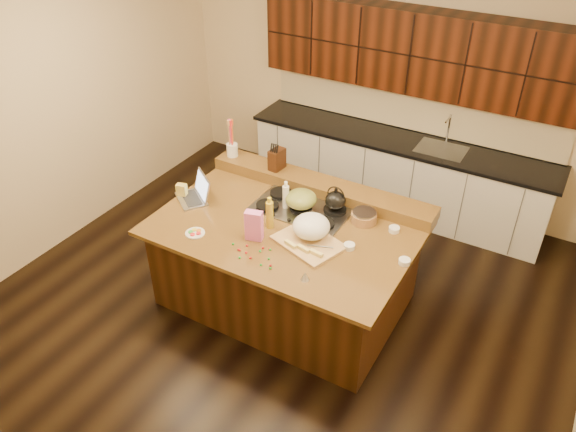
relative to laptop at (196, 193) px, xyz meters
The scene contains 36 objects.
room 1.06m from the laptop, ahead, with size 5.52×5.02×2.72m.
island 1.13m from the laptop, ahead, with size 2.40×1.60×0.92m.
back_ledge 1.24m from the laptop, 36.42° to the left, with size 2.40×0.30×0.12m, color black.
cooktop 1.06m from the laptop, 18.65° to the left, with size 0.92×0.52×0.05m.
back_counter 2.61m from the laptop, 60.13° to the left, with size 3.70×0.66×2.40m.
kettle 1.38m from the laptop, 19.78° to the left, with size 0.20×0.20×0.18m, color black.
green_bowl 1.06m from the laptop, 18.65° to the left, with size 0.30×0.30×0.17m, color olive.
laptop is the anchor object (origin of this frame).
oil_bottle 0.89m from the laptop, ahead, with size 0.07×0.07×0.27m, color gold.
vinegar_bottle 0.91m from the laptop, 18.73° to the left, with size 0.06×0.06×0.25m, color silver.
wooden_tray 1.30m from the laptop, ahead, with size 0.68×0.58×0.23m.
ramekin_a 1.66m from the laptop, ahead, with size 0.10×0.10×0.04m, color white.
ramekin_b 2.15m from the laptop, ahead, with size 0.10×0.10×0.04m, color white.
ramekin_c 1.96m from the laptop, 13.57° to the left, with size 0.10×0.10×0.04m, color white.
strainer_bowl 1.67m from the laptop, 16.27° to the left, with size 0.24×0.24×0.09m, color #996B3F.
kitchen_timer 1.61m from the laptop, 19.35° to the right, with size 0.08×0.08×0.07m, color silver.
pink_bag 0.90m from the laptop, 17.62° to the right, with size 0.15×0.08×0.29m, color pink.
candy_plate 0.60m from the laptop, 53.93° to the right, with size 0.18×0.18×0.01m, color white.
package_box 0.16m from the laptop, 165.09° to the right, with size 0.10×0.07×0.14m, color gold.
utensil_crock 0.75m from the laptop, 95.51° to the left, with size 0.12×0.12×0.14m, color white.
knife_block 0.90m from the laptop, 56.31° to the left, with size 0.11×0.18×0.22m, color black.
gumdrop_0 1.04m from the laptop, 28.20° to the right, with size 0.02×0.02×0.02m, color red.
gumdrop_1 1.13m from the laptop, 18.12° to the right, with size 0.02×0.02×0.02m, color #198C26.
gumdrop_2 1.12m from the laptop, 28.41° to the right, with size 0.02×0.02×0.02m, color red.
gumdrop_3 1.07m from the laptop, 32.52° to the right, with size 0.02×0.02×0.02m, color #198C26.
gumdrop_4 1.07m from the laptop, 19.74° to the right, with size 0.02×0.02×0.02m, color red.
gumdrop_5 1.33m from the laptop, 25.12° to the right, with size 0.02×0.02×0.02m, color #198C26.
gumdrop_6 1.12m from the laptop, 18.00° to the right, with size 0.02×0.02×0.02m, color red.
gumdrop_7 1.09m from the laptop, 22.24° to the right, with size 0.02×0.02×0.02m, color #198C26.
gumdrop_8 0.97m from the laptop, 30.43° to the right, with size 0.02×0.02×0.02m, color red.
gumdrop_9 1.25m from the laptop, 26.97° to the right, with size 0.02×0.02×0.02m, color #198C26.
gumdrop_10 0.96m from the laptop, 25.00° to the right, with size 0.02×0.02×0.02m, color red.
gumdrop_11 1.22m from the laptop, 22.40° to the right, with size 0.02×0.02×0.02m, color #198C26.
gumdrop_12 0.98m from the laptop, 30.07° to the right, with size 0.02×0.02×0.02m, color red.
gumdrop_13 0.87m from the laptop, 30.86° to the right, with size 0.02×0.02×0.02m, color #198C26.
gumdrop_14 1.30m from the laptop, 24.21° to the right, with size 0.02×0.02×0.02m, color red.
Camera 1 is at (2.14, -3.65, 3.94)m, focal length 35.00 mm.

